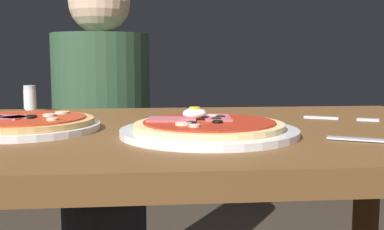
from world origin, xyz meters
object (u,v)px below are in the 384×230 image
(diner_person, at_px, (103,159))
(pizza_across_left, at_px, (22,124))
(pizza_foreground, at_px, (209,129))
(salt_shaker, at_px, (30,99))
(fork, at_px, (334,118))
(dining_table, at_px, (170,192))

(diner_person, bearing_deg, pizza_across_left, 83.42)
(pizza_foreground, bearing_deg, pizza_across_left, 165.82)
(pizza_across_left, relative_size, salt_shaker, 4.25)
(fork, distance_m, salt_shaker, 0.73)
(dining_table, bearing_deg, pizza_foreground, -57.45)
(fork, bearing_deg, dining_table, -166.69)
(pizza_foreground, distance_m, fork, 0.36)
(dining_table, bearing_deg, fork, 13.31)
(diner_person, bearing_deg, pizza_foreground, 108.50)
(dining_table, relative_size, pizza_across_left, 4.32)
(pizza_across_left, bearing_deg, diner_person, 83.42)
(salt_shaker, bearing_deg, pizza_foreground, -44.10)
(salt_shaker, relative_size, diner_person, 0.06)
(dining_table, height_order, pizza_foreground, pizza_foreground)
(salt_shaker, bearing_deg, dining_table, -40.57)
(dining_table, relative_size, diner_person, 1.04)
(dining_table, distance_m, diner_person, 0.71)
(fork, bearing_deg, salt_shaker, 164.13)
(pizza_across_left, relative_size, diner_person, 0.24)
(pizza_foreground, xyz_separation_m, pizza_across_left, (-0.34, 0.09, 0.00))
(pizza_foreground, height_order, salt_shaker, salt_shaker)
(pizza_foreground, distance_m, diner_person, 0.85)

